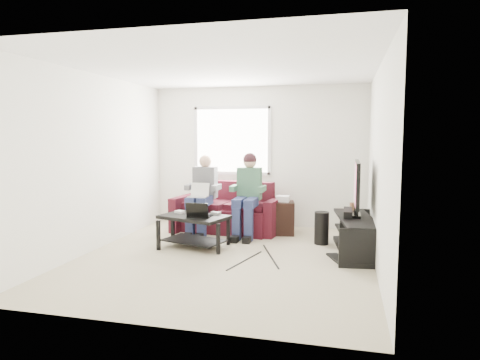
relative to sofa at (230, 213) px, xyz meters
name	(u,v)px	position (x,y,z in m)	size (l,w,h in m)	color
floor	(226,257)	(0.39, -1.66, -0.32)	(4.50, 4.50, 0.00)	beige
ceiling	(225,68)	(0.39, -1.66, 2.28)	(4.50, 4.50, 0.00)	white
wall_back	(258,157)	(0.39, 0.59, 0.98)	(4.50, 4.50, 0.00)	white
wall_front	(154,182)	(0.39, -3.91, 0.98)	(4.50, 4.50, 0.00)	white
wall_left	(95,162)	(-1.61, -1.66, 0.98)	(4.50, 4.50, 0.00)	white
wall_right	(378,167)	(2.39, -1.66, 0.98)	(4.50, 4.50, 0.00)	white
window	(232,141)	(-0.11, 0.57, 1.28)	(1.48, 0.04, 1.28)	white
sofa	(230,213)	(0.00, 0.00, 0.00)	(1.95, 1.07, 0.86)	#4A121D
person_left	(202,191)	(-0.40, -0.32, 0.43)	(0.40, 0.71, 1.36)	navy
person_right	(248,189)	(0.40, -0.30, 0.49)	(0.40, 0.71, 1.40)	navy
laptop_silver	(198,193)	(-0.40, -0.53, 0.41)	(0.32, 0.22, 0.24)	silver
coffee_table	(194,224)	(-0.22, -1.26, 0.05)	(1.12, 0.87, 0.49)	black
laptop_black	(200,209)	(-0.10, -1.34, 0.29)	(0.34, 0.24, 0.24)	black
controller_a	(180,212)	(-0.50, -1.14, 0.19)	(0.14, 0.09, 0.04)	silver
controller_b	(192,212)	(-0.32, -1.08, 0.19)	(0.14, 0.09, 0.04)	black
controller_c	(216,213)	(0.08, -1.11, 0.19)	(0.14, 0.09, 0.04)	gray
tv_stand	(356,237)	(2.16, -0.98, -0.09)	(0.68, 1.62, 0.52)	black
tv	(357,185)	(2.16, -0.88, 0.66)	(0.12, 1.10, 0.81)	black
soundbar	(348,213)	(2.04, -0.88, 0.25)	(0.12, 0.50, 0.10)	black
drink_cup	(352,206)	(2.11, -0.35, 0.26)	(0.08, 0.08, 0.12)	#966240
console_white	(357,239)	(2.16, -1.38, -0.02)	(0.30, 0.22, 0.06)	silver
console_grey	(355,227)	(2.16, -0.68, -0.01)	(0.34, 0.26, 0.08)	gray
console_black	(356,233)	(2.16, -1.03, -0.01)	(0.38, 0.30, 0.07)	black
subwoofer	(322,228)	(1.65, -0.59, -0.06)	(0.22, 0.22, 0.51)	black
keyboard_floor	(338,259)	(1.92, -1.40, -0.31)	(0.16, 0.49, 0.03)	black
end_table	(283,217)	(0.96, -0.06, -0.02)	(0.38, 0.38, 0.67)	black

